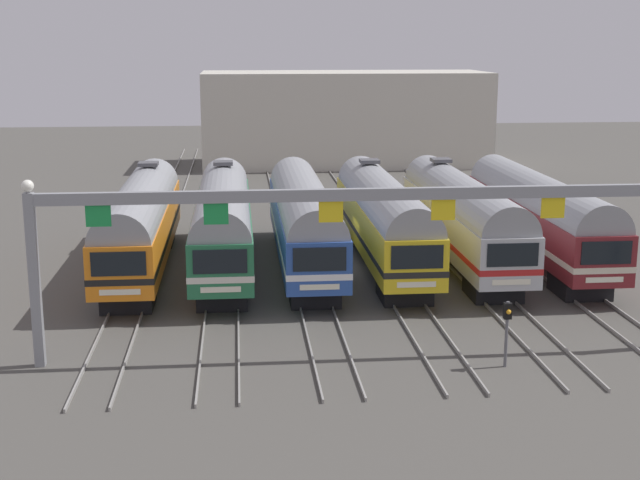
# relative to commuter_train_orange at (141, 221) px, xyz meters

# --- Properties ---
(ground_plane) EXTENTS (160.00, 160.00, 0.00)m
(ground_plane) POSITION_rel_commuter_train_orange_xyz_m (10.52, 0.00, -2.69)
(ground_plane) COLOR #4C4944
(track_bed) EXTENTS (22.54, 70.00, 0.15)m
(track_bed) POSITION_rel_commuter_train_orange_xyz_m (10.52, 17.00, -2.61)
(track_bed) COLOR gray
(track_bed) RESTS_ON ground
(commuter_train_orange) EXTENTS (2.88, 18.06, 5.05)m
(commuter_train_orange) POSITION_rel_commuter_train_orange_xyz_m (0.00, 0.00, 0.00)
(commuter_train_orange) COLOR orange
(commuter_train_orange) RESTS_ON ground
(commuter_train_green) EXTENTS (2.88, 18.06, 5.05)m
(commuter_train_green) POSITION_rel_commuter_train_orange_xyz_m (4.21, 0.00, 0.00)
(commuter_train_green) COLOR #236B42
(commuter_train_green) RESTS_ON ground
(commuter_train_blue) EXTENTS (2.88, 18.06, 4.77)m
(commuter_train_blue) POSITION_rel_commuter_train_orange_xyz_m (8.42, -0.00, -0.00)
(commuter_train_blue) COLOR #284C9E
(commuter_train_blue) RESTS_ON ground
(commuter_train_yellow) EXTENTS (2.88, 18.06, 5.05)m
(commuter_train_yellow) POSITION_rel_commuter_train_orange_xyz_m (12.62, 0.00, 0.00)
(commuter_train_yellow) COLOR gold
(commuter_train_yellow) RESTS_ON ground
(commuter_train_stainless) EXTENTS (2.88, 18.06, 5.05)m
(commuter_train_stainless) POSITION_rel_commuter_train_orange_xyz_m (16.83, 0.00, 0.00)
(commuter_train_stainless) COLOR #B2B5BA
(commuter_train_stainless) RESTS_ON ground
(commuter_train_maroon) EXTENTS (2.88, 18.06, 4.77)m
(commuter_train_maroon) POSITION_rel_commuter_train_orange_xyz_m (21.04, -0.00, -0.00)
(commuter_train_maroon) COLOR maroon
(commuter_train_maroon) RESTS_ON ground
(catenary_gantry) EXTENTS (26.28, 0.44, 6.97)m
(catenary_gantry) POSITION_rel_commuter_train_orange_xyz_m (10.52, -13.50, 2.67)
(catenary_gantry) COLOR gray
(catenary_gantry) RESTS_ON ground
(yard_signal_mast) EXTENTS (0.28, 0.35, 2.51)m
(yard_signal_mast) POSITION_rel_commuter_train_orange_xyz_m (14.73, -15.21, -0.93)
(yard_signal_mast) COLOR #59595E
(yard_signal_mast) RESTS_ON ground
(maintenance_building) EXTENTS (26.94, 10.00, 8.81)m
(maintenance_building) POSITION_rel_commuter_train_orange_xyz_m (15.33, 39.41, 1.72)
(maintenance_building) COLOR beige
(maintenance_building) RESTS_ON ground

